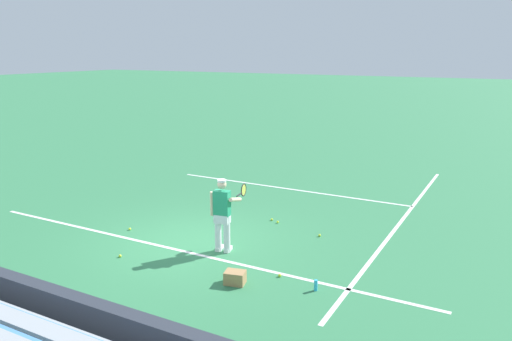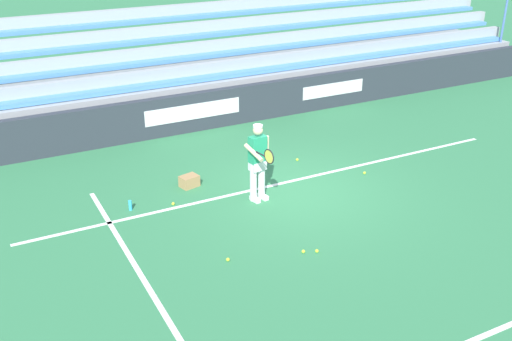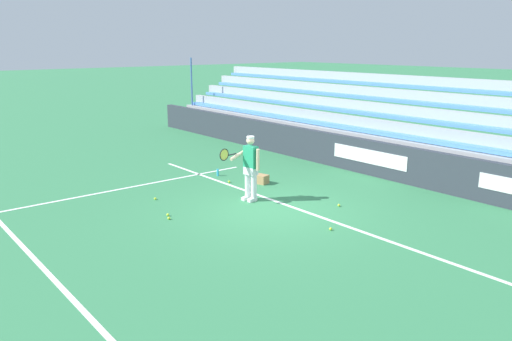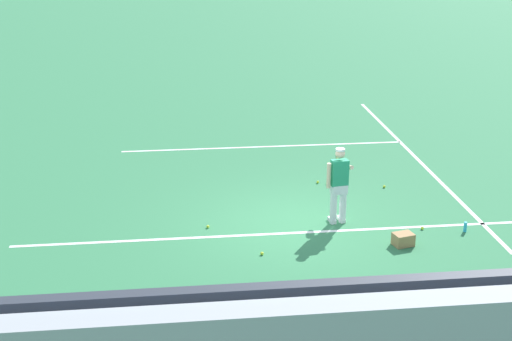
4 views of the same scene
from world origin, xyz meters
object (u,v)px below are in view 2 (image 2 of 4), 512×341
(ball_box_cardboard, at_px, (189,181))
(tennis_ball_near_player, at_px, (173,204))
(tennis_ball_on_baseline, at_px, (364,173))
(water_bottle, at_px, (130,205))
(tennis_ball_toward_net, at_px, (317,251))
(tennis_player, at_px, (258,162))
(tennis_ball_far_left, at_px, (303,251))
(tennis_ball_midcourt, at_px, (228,260))
(tennis_ball_by_box, at_px, (297,160))

(ball_box_cardboard, bearing_deg, tennis_ball_near_player, 46.88)
(tennis_ball_on_baseline, height_order, water_bottle, water_bottle)
(tennis_ball_near_player, relative_size, tennis_ball_toward_net, 1.00)
(ball_box_cardboard, distance_m, tennis_ball_toward_net, 3.86)
(tennis_ball_near_player, bearing_deg, tennis_player, 160.97)
(tennis_player, relative_size, tennis_ball_on_baseline, 25.98)
(water_bottle, bearing_deg, tennis_ball_on_baseline, 171.56)
(tennis_ball_near_player, distance_m, tennis_ball_toward_net, 3.46)
(ball_box_cardboard, relative_size, tennis_ball_far_left, 6.06)
(tennis_ball_midcourt, distance_m, water_bottle, 2.90)
(tennis_player, relative_size, tennis_ball_by_box, 25.98)
(tennis_ball_near_player, bearing_deg, water_bottle, -13.27)
(tennis_player, xyz_separation_m, tennis_ball_by_box, (-1.85, -1.42, -0.86))
(tennis_ball_by_box, xyz_separation_m, tennis_ball_on_baseline, (-1.01, 1.42, 0.00))
(tennis_ball_midcourt, bearing_deg, tennis_ball_on_baseline, -156.89)
(tennis_ball_toward_net, bearing_deg, tennis_ball_far_left, -23.96)
(tennis_player, bearing_deg, tennis_ball_midcourt, 49.82)
(tennis_ball_far_left, xyz_separation_m, tennis_ball_near_player, (1.47, -2.91, 0.00))
(tennis_ball_near_player, bearing_deg, tennis_ball_by_box, -167.18)
(tennis_ball_by_box, relative_size, tennis_ball_on_baseline, 1.00)
(tennis_ball_far_left, distance_m, tennis_ball_midcourt, 1.41)
(tennis_ball_far_left, xyz_separation_m, tennis_ball_midcourt, (1.35, -0.40, 0.00))
(tennis_ball_near_player, distance_m, water_bottle, 0.90)
(ball_box_cardboard, height_order, tennis_ball_by_box, ball_box_cardboard)
(tennis_ball_by_box, bearing_deg, tennis_ball_midcourt, 43.84)
(tennis_ball_on_baseline, distance_m, tennis_ball_midcourt, 4.87)
(tennis_ball_far_left, distance_m, tennis_ball_near_player, 3.26)
(tennis_ball_toward_net, xyz_separation_m, water_bottle, (2.57, -3.22, 0.08))
(tennis_player, xyz_separation_m, water_bottle, (2.61, -0.81, -0.78))
(tennis_ball_near_player, height_order, water_bottle, water_bottle)
(tennis_ball_on_baseline, bearing_deg, ball_box_cardboard, -18.26)
(tennis_player, distance_m, water_bottle, 2.84)
(ball_box_cardboard, bearing_deg, tennis_ball_by_box, -177.65)
(tennis_ball_far_left, distance_m, tennis_ball_toward_net, 0.25)
(tennis_ball_near_player, distance_m, tennis_ball_midcourt, 2.52)
(tennis_ball_near_player, bearing_deg, tennis_ball_far_left, 116.77)
(tennis_ball_toward_net, height_order, tennis_ball_midcourt, same)
(tennis_player, relative_size, ball_box_cardboard, 4.29)
(ball_box_cardboard, xyz_separation_m, tennis_ball_far_left, (-0.82, 3.61, -0.10))
(tennis_ball_far_left, xyz_separation_m, tennis_ball_toward_net, (-0.23, 0.10, 0.00))
(tennis_ball_far_left, height_order, water_bottle, water_bottle)
(tennis_ball_midcourt, bearing_deg, tennis_ball_near_player, -87.36)
(tennis_ball_by_box, relative_size, tennis_ball_toward_net, 1.00)
(tennis_ball_toward_net, xyz_separation_m, tennis_ball_midcourt, (1.58, -0.50, 0.00))
(tennis_player, distance_m, tennis_ball_by_box, 2.49)
(water_bottle, bearing_deg, tennis_ball_near_player, 166.73)
(ball_box_cardboard, xyz_separation_m, tennis_ball_by_box, (-2.94, -0.12, -0.10))
(tennis_player, height_order, tennis_ball_toward_net, tennis_player)
(tennis_player, bearing_deg, ball_box_cardboard, -50.04)
(tennis_ball_on_baseline, bearing_deg, water_bottle, -8.44)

